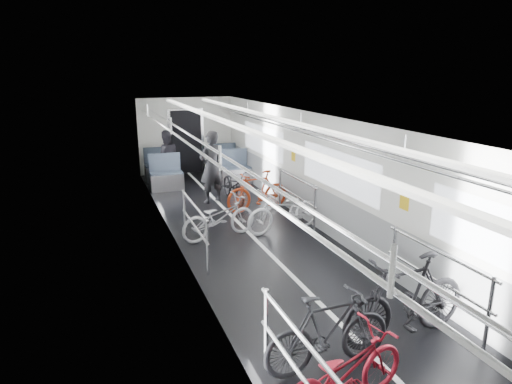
{
  "coord_description": "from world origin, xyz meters",
  "views": [
    {
      "loc": [
        -2.92,
        -7.42,
        3.29
      ],
      "look_at": [
        0.0,
        0.5,
        0.99
      ],
      "focal_mm": 32.0,
      "sensor_mm": 36.0,
      "label": 1
    }
  ],
  "objects_px": {
    "bike_aisle": "(234,185)",
    "bike_right_far": "(257,191)",
    "bike_left_near": "(344,372)",
    "bike_left_far": "(219,218)",
    "bike_right_mid": "(284,210)",
    "person_seated": "(166,157)",
    "bike_left_mid": "(328,331)",
    "person_standing": "(211,167)",
    "bike_right_near": "(406,298)"
  },
  "relations": [
    {
      "from": "bike_left_near",
      "to": "bike_right_mid",
      "type": "height_order",
      "value": "bike_right_mid"
    },
    {
      "from": "bike_right_mid",
      "to": "person_standing",
      "type": "relative_size",
      "value": 0.95
    },
    {
      "from": "bike_left_near",
      "to": "bike_right_mid",
      "type": "relative_size",
      "value": 0.91
    },
    {
      "from": "bike_left_far",
      "to": "bike_right_mid",
      "type": "xyz_separation_m",
      "value": [
        1.37,
        -0.09,
        0.03
      ]
    },
    {
      "from": "bike_left_near",
      "to": "bike_left_far",
      "type": "distance_m",
      "value": 5.0
    },
    {
      "from": "bike_right_far",
      "to": "bike_aisle",
      "type": "xyz_separation_m",
      "value": [
        -0.29,
        0.95,
        -0.06
      ]
    },
    {
      "from": "bike_left_near",
      "to": "bike_left_mid",
      "type": "height_order",
      "value": "bike_left_mid"
    },
    {
      "from": "bike_right_mid",
      "to": "bike_right_far",
      "type": "relative_size",
      "value": 1.08
    },
    {
      "from": "bike_left_near",
      "to": "person_standing",
      "type": "xyz_separation_m",
      "value": [
        0.65,
        7.48,
        0.5
      ]
    },
    {
      "from": "bike_right_near",
      "to": "person_seated",
      "type": "relative_size",
      "value": 1.18
    },
    {
      "from": "bike_left_mid",
      "to": "person_seated",
      "type": "relative_size",
      "value": 1.0
    },
    {
      "from": "bike_left_far",
      "to": "bike_aisle",
      "type": "bearing_deg",
      "value": -37.0
    },
    {
      "from": "person_standing",
      "to": "person_seated",
      "type": "height_order",
      "value": "person_standing"
    },
    {
      "from": "bike_left_mid",
      "to": "bike_aisle",
      "type": "bearing_deg",
      "value": -9.87
    },
    {
      "from": "bike_right_mid",
      "to": "bike_right_far",
      "type": "xyz_separation_m",
      "value": [
        -0.02,
        1.53,
        0.03
      ]
    },
    {
      "from": "person_seated",
      "to": "bike_aisle",
      "type": "bearing_deg",
      "value": 121.03
    },
    {
      "from": "bike_right_far",
      "to": "bike_right_near",
      "type": "bearing_deg",
      "value": -9.01
    },
    {
      "from": "bike_right_mid",
      "to": "bike_aisle",
      "type": "relative_size",
      "value": 1.07
    },
    {
      "from": "bike_left_near",
      "to": "person_standing",
      "type": "relative_size",
      "value": 0.86
    },
    {
      "from": "bike_right_near",
      "to": "bike_right_mid",
      "type": "bearing_deg",
      "value": 173.66
    },
    {
      "from": "person_standing",
      "to": "person_seated",
      "type": "distance_m",
      "value": 2.46
    },
    {
      "from": "bike_left_near",
      "to": "bike_left_mid",
      "type": "bearing_deg",
      "value": -26.48
    },
    {
      "from": "person_standing",
      "to": "bike_right_far",
      "type": "bearing_deg",
      "value": 109.97
    },
    {
      "from": "bike_aisle",
      "to": "bike_left_far",
      "type": "bearing_deg",
      "value": -114.67
    },
    {
      "from": "bike_left_near",
      "to": "bike_left_mid",
      "type": "relative_size",
      "value": 0.99
    },
    {
      "from": "bike_right_near",
      "to": "person_seated",
      "type": "xyz_separation_m",
      "value": [
        -1.42,
        9.03,
        0.23
      ]
    },
    {
      "from": "bike_right_mid",
      "to": "person_seated",
      "type": "bearing_deg",
      "value": -171.21
    },
    {
      "from": "bike_right_near",
      "to": "bike_aisle",
      "type": "bearing_deg",
      "value": 177.25
    },
    {
      "from": "bike_aisle",
      "to": "bike_right_far",
      "type": "bearing_deg",
      "value": -73.79
    },
    {
      "from": "bike_left_mid",
      "to": "bike_left_far",
      "type": "bearing_deg",
      "value": -0.87
    },
    {
      "from": "bike_right_mid",
      "to": "person_seated",
      "type": "relative_size",
      "value": 1.09
    },
    {
      "from": "bike_right_far",
      "to": "bike_left_near",
      "type": "bearing_deg",
      "value": -20.5
    },
    {
      "from": "bike_left_near",
      "to": "person_seated",
      "type": "height_order",
      "value": "person_seated"
    },
    {
      "from": "bike_right_mid",
      "to": "person_standing",
      "type": "height_order",
      "value": "person_standing"
    },
    {
      "from": "bike_left_mid",
      "to": "bike_right_far",
      "type": "distance_m",
      "value": 5.98
    },
    {
      "from": "bike_aisle",
      "to": "person_standing",
      "type": "xyz_separation_m",
      "value": [
        -0.54,
        0.1,
        0.49
      ]
    },
    {
      "from": "bike_left_near",
      "to": "bike_right_mid",
      "type": "bearing_deg",
      "value": -29.05
    },
    {
      "from": "bike_aisle",
      "to": "person_seated",
      "type": "bearing_deg",
      "value": 116.93
    },
    {
      "from": "bike_left_mid",
      "to": "bike_right_mid",
      "type": "xyz_separation_m",
      "value": [
        1.35,
        4.31,
        -0.02
      ]
    },
    {
      "from": "bike_right_near",
      "to": "bike_right_far",
      "type": "distance_m",
      "value": 5.64
    },
    {
      "from": "bike_aisle",
      "to": "bike_left_mid",
      "type": "bearing_deg",
      "value": -99.4
    },
    {
      "from": "bike_aisle",
      "to": "person_standing",
      "type": "bearing_deg",
      "value": 168.89
    },
    {
      "from": "bike_left_mid",
      "to": "bike_left_far",
      "type": "distance_m",
      "value": 4.4
    },
    {
      "from": "bike_left_far",
      "to": "bike_left_mid",
      "type": "bearing_deg",
      "value": 167.27
    },
    {
      "from": "bike_left_mid",
      "to": "bike_right_mid",
      "type": "height_order",
      "value": "bike_left_mid"
    },
    {
      "from": "bike_left_mid",
      "to": "bike_right_mid",
      "type": "bearing_deg",
      "value": -18.57
    },
    {
      "from": "bike_right_mid",
      "to": "person_standing",
      "type": "distance_m",
      "value": 2.75
    },
    {
      "from": "bike_right_near",
      "to": "person_standing",
      "type": "bearing_deg",
      "value": -178.12
    },
    {
      "from": "bike_left_near",
      "to": "bike_aisle",
      "type": "distance_m",
      "value": 7.48
    },
    {
      "from": "person_seated",
      "to": "bike_right_near",
      "type": "bearing_deg",
      "value": 102.35
    }
  ]
}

